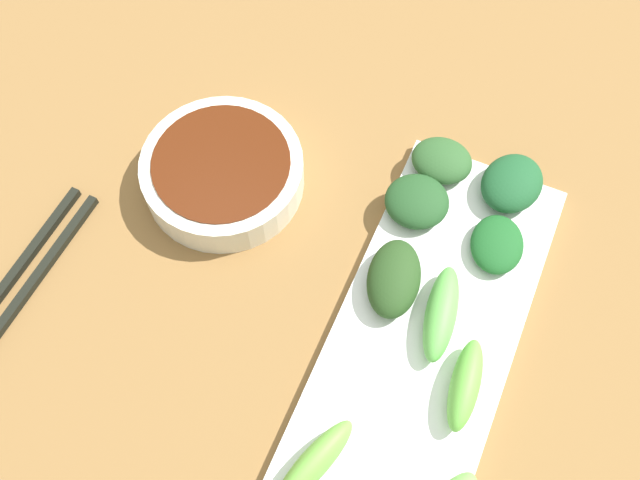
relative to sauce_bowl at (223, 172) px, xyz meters
The scene contains 12 objects.
tabletop 0.12m from the sauce_bowl, 20.57° to the right, with size 2.10×2.10×0.02m, color olive.
sauce_bowl is the anchor object (origin of this frame).
serving_plate 0.23m from the sauce_bowl, 16.46° to the right, with size 0.15×0.35×0.01m, color white.
broccoli_leafy_0 0.25m from the sauce_bowl, ahead, with size 0.05×0.06×0.02m, color #1B5823.
broccoli_stalk_1 0.29m from the sauce_bowl, 20.96° to the right, with size 0.02×0.08×0.03m, color #66BA42.
broccoli_leafy_2 0.19m from the sauce_bowl, 12.91° to the right, with size 0.05×0.07×0.03m, color #26451C.
broccoli_stalk_3 0.27m from the sauce_bowl, 48.28° to the right, with size 0.02×0.08×0.03m, color #6DB842.
broccoli_stalk_4 0.24m from the sauce_bowl, 13.02° to the right, with size 0.03×0.09×0.03m, color #5FB84B.
broccoli_leafy_5 0.26m from the sauce_bowl, 20.19° to the left, with size 0.05×0.06×0.03m, color #1C522A.
broccoli_leafy_6 0.18m from the sauce_bowl, 12.79° to the left, with size 0.06×0.06×0.02m, color #224B23.
broccoli_leafy_7 0.20m from the sauce_bowl, 26.35° to the left, with size 0.06×0.05×0.02m, color #2C5629.
chopsticks 0.22m from the sauce_bowl, 123.09° to the right, with size 0.04×0.23×0.01m.
Camera 1 is at (0.12, -0.25, 0.61)m, focal length 40.63 mm.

